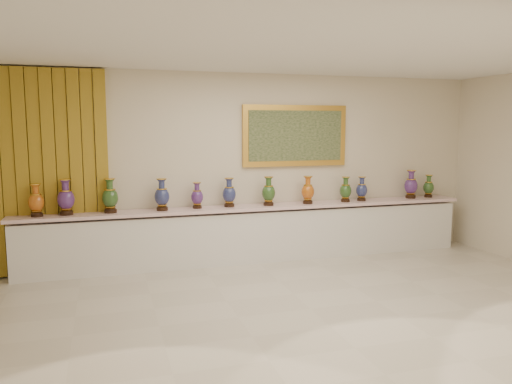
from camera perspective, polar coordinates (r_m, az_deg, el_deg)
ground at (r=6.13m, az=6.23°, el=-13.14°), size 8.00×8.00×0.00m
room at (r=7.73m, az=-18.00°, el=2.87°), size 8.00×8.00×8.00m
counter at (r=8.05m, az=-0.11°, el=-4.83°), size 7.28×0.48×0.90m
vase_0 at (r=7.62m, az=-23.82°, el=-1.04°), size 0.27×0.27×0.46m
vase_1 at (r=7.61m, az=-20.89°, el=-0.74°), size 0.26×0.26×0.51m
vase_2 at (r=7.59m, az=-16.33°, el=-0.59°), size 0.30×0.30×0.51m
vase_3 at (r=7.62m, az=-10.70°, el=-0.47°), size 0.28×0.28×0.48m
vase_4 at (r=7.74m, az=-6.75°, el=-0.53°), size 0.24×0.24×0.40m
vase_5 at (r=7.84m, az=-3.08°, el=-0.21°), size 0.23×0.23×0.46m
vase_6 at (r=7.97m, az=1.45°, el=-0.06°), size 0.26×0.26×0.46m
vase_7 at (r=8.19m, az=5.94°, el=0.08°), size 0.25×0.25×0.45m
vase_8 at (r=8.48m, az=10.20°, el=0.16°), size 0.23×0.23×0.42m
vase_9 at (r=8.66m, az=11.99°, el=0.23°), size 0.21×0.21×0.41m
vase_10 at (r=9.19m, az=17.29°, el=0.70°), size 0.26×0.26×0.50m
vase_11 at (r=9.41m, az=19.12°, el=0.52°), size 0.24×0.24×0.40m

